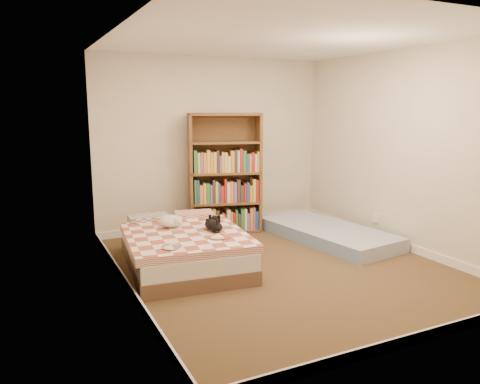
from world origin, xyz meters
name	(u,v)px	position (x,y,z in m)	size (l,w,h in m)	color
room	(283,162)	(0.00, 0.00, 1.20)	(3.51, 4.01, 2.51)	#4B3820
bed	(183,247)	(-1.00, 0.52, 0.21)	(1.43, 1.87, 0.47)	brown
bookshelf	(224,190)	(0.04, 1.68, 0.61)	(1.11, 0.60, 1.71)	#51301B
floor_mattress	(327,233)	(1.12, 0.65, 0.09)	(0.90, 2.00, 0.18)	#6E8FB8
black_cat	(213,225)	(-0.69, 0.37, 0.48)	(0.32, 0.61, 0.14)	black
white_dog	(172,221)	(-1.07, 0.70, 0.49)	(0.34, 0.36, 0.14)	white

